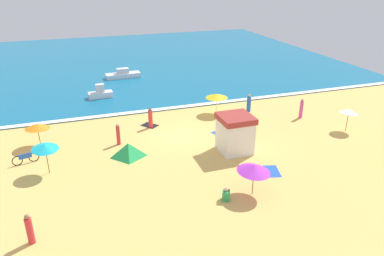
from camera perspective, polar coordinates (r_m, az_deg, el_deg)
The scene contains 22 objects.
ground_plane at distance 30.25m, azimuth -1.73°, elevation -1.18°, with size 60.00×60.00×0.00m, color #EDBC60.
ocean_water at distance 56.30m, azimuth -10.35°, elevation 10.24°, with size 60.00×44.00×0.10m, color #146B93.
wave_breaker_foam at distance 35.82m, azimuth -4.73°, elevation 2.96°, with size 57.00×0.70×0.01m, color white.
lifeguard_cabana at distance 27.31m, azimuth 6.68°, elevation -0.81°, with size 2.40×2.44×2.86m.
beach_umbrella_0 at distance 33.23m, azimuth 23.16°, elevation 2.41°, with size 1.71×1.68×1.99m.
beach_umbrella_1 at distance 22.20m, azimuth 9.60°, elevation -6.17°, with size 2.82×2.81×2.09m.
beach_umbrella_2 at distance 25.83m, azimuth -21.84°, elevation -2.71°, with size 2.33×2.34×2.23m.
beach_umbrella_3 at distance 34.36m, azimuth 3.84°, elevation 5.00°, with size 2.89×2.89×1.94m.
beach_umbrella_4 at distance 30.20m, azimuth -22.86°, elevation 0.27°, with size 2.61×2.61×1.90m.
beach_tent at distance 27.05m, azimuth -9.83°, elevation -3.40°, with size 2.19×1.94×1.11m.
parked_bicycle at distance 28.44m, azimuth -24.39°, elevation -4.29°, with size 1.79×0.47×0.76m.
beachgoer_0 at distance 28.99m, azimuth -11.37°, elevation -0.98°, with size 0.32×0.32×1.75m.
beachgoer_1 at distance 20.45m, azimuth -23.87°, elevation -14.20°, with size 0.48×0.48×1.71m.
beachgoer_2 at distance 22.16m, azimuth 5.29°, elevation -10.27°, with size 0.60×0.60×0.85m.
beachgoer_4 at distance 35.57m, azimuth 8.80°, elevation 3.78°, with size 0.47×0.47×1.70m.
beachgoer_5 at distance 35.00m, azimuth 16.57°, elevation 2.85°, with size 0.41×0.41×1.80m.
beachgoer_6 at distance 31.65m, azimuth -6.46°, elevation 1.49°, with size 0.49×0.49×1.80m.
beach_towel_0 at distance 32.39m, azimuth -6.58°, elevation 0.41°, with size 1.63×1.70×0.01m.
beach_towel_1 at distance 25.67m, azimuth 12.31°, elevation -6.56°, with size 1.32×1.79×0.01m.
beach_towel_2 at distance 30.98m, azimuth 4.26°, elevation -0.61°, with size 1.49×1.14×0.01m.
small_boat_0 at distance 39.98m, azimuth -14.01°, elevation 5.25°, with size 2.54×1.14×1.46m.
small_boat_1 at distance 47.01m, azimuth -10.65°, elevation 8.15°, with size 4.29×1.58×1.17m.
Camera 1 is at (-8.00, -26.29, 12.65)m, focal length 34.41 mm.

